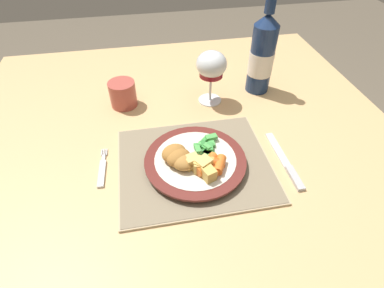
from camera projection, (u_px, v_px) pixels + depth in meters
The scene contains 13 objects.
ground_plane at pixel (185, 257), 1.31m from camera, with size 6.00×6.00×0.00m, color brown.
dining_table at pixel (181, 150), 0.87m from camera, with size 1.15×1.02×0.74m.
placemat at pixel (194, 164), 0.70m from camera, with size 0.35×0.30×0.01m.
dinner_plate at pixel (195, 161), 0.68m from camera, with size 0.23×0.23×0.02m.
breaded_croquettes at pixel (178, 157), 0.66m from camera, with size 0.09×0.10×0.03m.
green_beans_pile at pixel (207, 147), 0.69m from camera, with size 0.06×0.09×0.02m.
glazed_carrots at pixel (212, 165), 0.65m from camera, with size 0.08×0.07×0.02m.
fork at pixel (102, 170), 0.68m from camera, with size 0.02×0.12×0.01m.
table_knife at pixel (287, 165), 0.69m from camera, with size 0.02×0.19×0.01m.
wine_glass at pixel (211, 67), 0.82m from camera, with size 0.08×0.08×0.15m.
bottle at pixel (262, 55), 0.86m from camera, with size 0.07×0.07×0.29m.
roast_potatoes at pixel (202, 166), 0.64m from camera, with size 0.06×0.07×0.03m.
drinking_cup at pixel (123, 93), 0.85m from camera, with size 0.08×0.08×0.07m.
Camera 1 is at (-0.08, -0.62, 1.25)m, focal length 28.00 mm.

